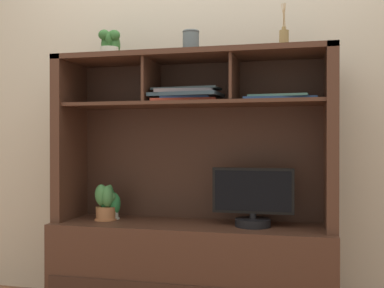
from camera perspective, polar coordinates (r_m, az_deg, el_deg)
back_wall at (r=2.97m, az=1.26°, el=7.78°), size 6.00×0.02×2.80m
media_console at (r=2.75m, az=0.04°, el=-11.81°), size 1.59×0.53×1.52m
tv_monitor at (r=2.61m, az=7.45°, el=-6.86°), size 0.45×0.20×0.32m
potted_orchid at (r=2.87m, az=-9.95°, el=-7.38°), size 0.14×0.13×0.20m
potted_fern at (r=2.85m, az=-10.52°, el=-6.94°), size 0.13×0.13×0.21m
magazine_stack_left at (r=2.66m, az=-0.79°, el=6.03°), size 0.41×0.26×0.08m
magazine_stack_centre at (r=2.60m, az=10.60°, el=5.55°), size 0.40×0.21×0.03m
diffuser_bottle at (r=2.68m, az=11.17°, el=12.44°), size 0.05×0.05×0.26m
potted_succulent at (r=2.92m, az=-9.96°, el=11.90°), size 0.13×0.13×0.17m
ceramic_vase at (r=2.71m, az=-0.14°, el=12.40°), size 0.10×0.10×0.13m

